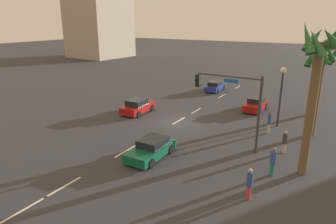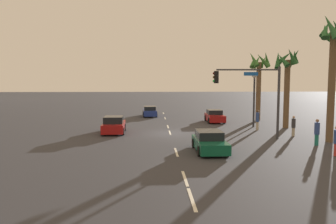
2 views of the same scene
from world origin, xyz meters
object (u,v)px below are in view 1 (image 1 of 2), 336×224
(streetlamp, at_px, (282,85))
(pedestrian_2, at_px, (285,141))
(palm_tree_1, at_px, (317,61))
(traffic_signal, at_px, (235,98))
(pedestrian_1, at_px, (249,183))
(palm_tree_0, at_px, (320,72))
(pedestrian_0, at_px, (273,161))
(car_1, at_px, (256,104))
(pedestrian_3, at_px, (269,122))
(car_3, at_px, (215,86))
(building_1, at_px, (98,3))
(car_0, at_px, (151,149))
(palm_tree_2, at_px, (317,70))
(car_2, at_px, (138,107))

(streetlamp, height_order, pedestrian_2, streetlamp)
(streetlamp, height_order, palm_tree_1, palm_tree_1)
(traffic_signal, bearing_deg, pedestrian_1, 26.67)
(palm_tree_0, bearing_deg, pedestrian_0, -8.32)
(car_1, height_order, pedestrian_0, pedestrian_0)
(palm_tree_1, bearing_deg, pedestrian_3, -18.07)
(car_3, bearing_deg, pedestrian_0, 30.91)
(pedestrian_3, relative_size, building_1, 0.07)
(car_0, relative_size, car_1, 1.05)
(streetlamp, xyz_separation_m, pedestrian_2, (5.66, 1.61, -2.97))
(car_3, height_order, pedestrian_1, pedestrian_1)
(traffic_signal, bearing_deg, pedestrian_2, 106.12)
(car_3, bearing_deg, car_1, 48.59)
(streetlamp, bearing_deg, traffic_signal, -16.59)
(pedestrian_3, distance_m, palm_tree_2, 9.04)
(car_1, xyz_separation_m, palm_tree_1, (-1.12, 5.24, 4.83))
(car_3, distance_m, palm_tree_2, 24.00)
(streetlamp, height_order, palm_tree_2, palm_tree_2)
(car_1, relative_size, pedestrian_0, 2.14)
(palm_tree_0, bearing_deg, traffic_signal, -39.71)
(pedestrian_0, height_order, pedestrian_1, pedestrian_0)
(car_1, bearing_deg, car_0, -11.77)
(pedestrian_2, bearing_deg, building_1, -125.47)
(car_1, xyz_separation_m, car_3, (-6.41, -7.27, -0.02))
(car_0, relative_size, pedestrian_2, 2.50)
(pedestrian_1, xyz_separation_m, palm_tree_0, (-12.14, 1.77, 4.41))
(traffic_signal, bearing_deg, car_3, -153.99)
(pedestrian_2, distance_m, palm_tree_2, 6.51)
(car_1, height_order, pedestrian_1, pedestrian_1)
(pedestrian_3, bearing_deg, palm_tree_2, 29.56)
(pedestrian_2, relative_size, building_1, 0.06)
(car_0, xyz_separation_m, pedestrian_0, (-1.70, 7.95, 0.37))
(car_2, xyz_separation_m, palm_tree_0, (-2.41, 16.33, 4.72))
(car_2, height_order, pedestrian_0, pedestrian_0)
(pedestrian_0, bearing_deg, palm_tree_0, 171.68)
(streetlamp, xyz_separation_m, pedestrian_1, (12.93, 1.14, -2.88))
(traffic_signal, distance_m, building_1, 63.73)
(car_0, distance_m, car_1, 15.68)
(streetlamp, bearing_deg, car_0, -29.32)
(car_0, bearing_deg, car_2, -138.57)
(pedestrian_2, bearing_deg, pedestrian_0, 0.20)
(car_0, height_order, building_1, building_1)
(car_2, bearing_deg, pedestrian_0, 67.12)
(car_1, height_order, palm_tree_2, palm_tree_2)
(pedestrian_0, bearing_deg, car_1, -160.83)
(streetlamp, xyz_separation_m, palm_tree_0, (0.80, 2.91, 1.53))
(car_2, bearing_deg, pedestrian_3, 94.57)
(pedestrian_3, bearing_deg, car_1, -155.68)
(pedestrian_2, relative_size, palm_tree_2, 0.18)
(car_3, bearing_deg, palm_tree_1, 67.09)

